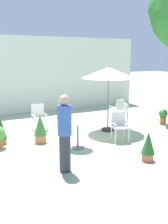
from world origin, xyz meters
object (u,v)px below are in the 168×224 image
(patio_umbrella_0, at_px, (109,73))
(standing_person, at_px, (65,132))
(patio_chair_4, at_px, (39,116))
(potted_plant_0, at_px, (148,146))
(cafe_table_0, at_px, (78,130))
(potted_plant_3, at_px, (40,128))
(patio_chair_0, at_px, (119,125))
(potted_plant_1, at_px, (163,115))
(patio_chair_2, at_px, (123,113))
(patio_chair_3, at_px, (118,108))
(potted_plant_2, at_px, (1,131))

(patio_umbrella_0, height_order, standing_person, patio_umbrella_0)
(patio_chair_4, relative_size, potted_plant_0, 1.21)
(cafe_table_0, relative_size, potted_plant_3, 0.87)
(patio_chair_0, relative_size, potted_plant_1, 1.53)
(patio_umbrella_0, xyz_separation_m, potted_plant_0, (-0.65, -2.92, -1.63))
(patio_chair_0, distance_m, patio_chair_4, 3.02)
(patio_chair_2, bearing_deg, patio_chair_4, 161.39)
(patio_chair_2, bearing_deg, patio_umbrella_0, -164.35)
(patio_chair_4, xyz_separation_m, potted_plant_1, (4.60, -1.37, -0.19))
(potted_plant_0, distance_m, potted_plant_1, 4.16)
(potted_plant_1, xyz_separation_m, potted_plant_3, (-5.03, -0.11, 0.13))
(patio_chair_0, height_order, potted_plant_3, patio_chair_0)
(patio_chair_2, height_order, patio_chair_3, patio_chair_3)
(potted_plant_1, xyz_separation_m, standing_person, (-5.21, -2.39, 0.59))
(patio_chair_2, distance_m, potted_plant_0, 3.47)
(standing_person, bearing_deg, potted_plant_1, 24.69)
(patio_chair_3, xyz_separation_m, patio_chair_4, (-3.34, 0.07, -0.00))
(potted_plant_2, distance_m, potted_plant_3, 1.17)
(potted_plant_1, bearing_deg, potted_plant_0, -138.20)
(patio_chair_0, distance_m, patio_chair_2, 1.84)
(patio_chair_2, relative_size, potted_plant_2, 1.14)
(cafe_table_0, relative_size, potted_plant_2, 1.00)
(patio_umbrella_0, height_order, potted_plant_3, patio_umbrella_0)
(patio_chair_0, bearing_deg, patio_chair_3, 56.85)
(potted_plant_2, height_order, standing_person, standing_person)
(potted_plant_3, bearing_deg, cafe_table_0, -50.54)
(patio_chair_3, bearing_deg, cafe_table_0, -141.60)
(patio_chair_3, relative_size, standing_person, 0.51)
(potted_plant_2, bearing_deg, patio_chair_4, 34.44)
(potted_plant_1, relative_size, standing_person, 0.33)
(patio_chair_2, height_order, potted_plant_2, patio_chair_2)
(patio_chair_4, distance_m, potted_plant_3, 1.54)
(cafe_table_0, height_order, potted_plant_0, cafe_table_0)
(potted_plant_0, bearing_deg, patio_chair_0, 79.86)
(patio_chair_0, distance_m, standing_person, 2.79)
(potted_plant_0, height_order, standing_person, standing_person)
(potted_plant_3, xyz_separation_m, standing_person, (-0.18, -2.29, 0.46))
(cafe_table_0, xyz_separation_m, potted_plant_2, (-1.87, 1.40, -0.14))
(patio_chair_3, relative_size, potted_plant_2, 1.17)
(patio_chair_2, height_order, potted_plant_1, patio_chair_2)
(cafe_table_0, height_order, potted_plant_3, potted_plant_3)
(standing_person, bearing_deg, patio_chair_0, 28.94)
(potted_plant_0, bearing_deg, patio_umbrella_0, 77.52)
(patio_umbrella_0, distance_m, cafe_table_0, 2.63)
(cafe_table_0, bearing_deg, patio_chair_0, 0.52)
(potted_plant_2, xyz_separation_m, potted_plant_3, (1.08, -0.44, 0.07))
(potted_plant_3, bearing_deg, potted_plant_0, -54.02)
(cafe_table_0, bearing_deg, potted_plant_3, 129.46)
(patio_chair_2, bearing_deg, potted_plant_2, -179.48)
(potted_plant_1, bearing_deg, patio_chair_3, 134.21)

